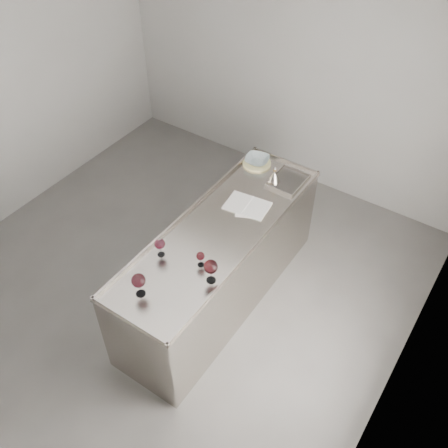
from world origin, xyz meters
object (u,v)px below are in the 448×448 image
Objects in this scene: wine_glass_left at (160,244)px; wine_glass_small at (200,256)px; wine_funnel at (274,177)px; notebook at (247,205)px; wine_glass_middle at (139,281)px; wine_glass_right at (211,267)px; ceramic_bowl at (257,160)px; counter at (220,264)px.

wine_glass_left is 1.25× the size of wine_glass_small.
wine_funnel is (-0.04, 1.28, -0.04)m from wine_glass_small.
wine_glass_middle is at bearing -103.21° from notebook.
notebook is (-0.24, 0.92, -0.15)m from wine_glass_right.
wine_glass_middle reaches higher than ceramic_bowl.
counter is 11.00× the size of wine_glass_right.
wine_glass_middle reaches higher than counter.
wine_funnel is (0.03, 0.45, 0.05)m from notebook.
notebook is 1.78× the size of ceramic_bowl.
wine_glass_middle reaches higher than notebook.
wine_glass_small reaches higher than ceramic_bowl.
counter is 1.14m from ceramic_bowl.
ceramic_bowl reaches higher than notebook.
wine_glass_left reaches higher than ceramic_bowl.
wine_glass_middle is 1.94m from ceramic_bowl.
wine_glass_small is at bearing -75.86° from counter.
wine_glass_small is at bearing -88.04° from wine_funnel.
wine_glass_middle is at bearing -96.07° from counter.
wine_glass_left is 1.40m from wine_funnel.
wine_glass_left is 0.97m from notebook.
wine_glass_right reaches higher than wine_glass_small.
notebook is at bearing -66.44° from ceramic_bowl.
ceramic_bowl is at bearing 89.68° from wine_glass_left.
wine_glass_right is 0.96m from notebook.
wine_glass_middle is 0.89× the size of ceramic_bowl.
ceramic_bowl is 0.33m from wine_funnel.
wine_glass_small is (0.21, 0.51, -0.05)m from wine_glass_middle.
wine_funnel reaches higher than notebook.
wine_funnel reaches higher than wine_glass_small.
wine_glass_middle is at bearing -86.34° from ceramic_bowl.
ceramic_bowl is at bearing 102.70° from counter.
wine_glass_left reaches higher than notebook.
wine_glass_left is 0.94× the size of wine_funnel.
wine_glass_middle is 1.35m from notebook.
counter is 17.26× the size of wine_glass_small.
counter is 12.97× the size of wine_funnel.
wine_glass_middle reaches higher than wine_funnel.
wine_funnel is at bearing 91.96° from wine_glass_small.
wine_glass_small is 0.75× the size of wine_funnel.
wine_funnel is at bearing 77.70° from wine_glass_left.
wine_glass_right reaches higher than counter.
wine_glass_left reaches higher than counter.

